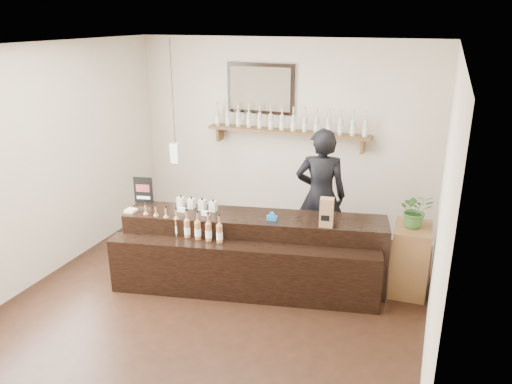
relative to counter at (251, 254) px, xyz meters
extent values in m
plane|color=black|center=(-0.22, -0.59, -0.41)|extent=(5.00, 5.00, 0.00)
plane|color=beige|center=(-0.22, 1.91, 0.99)|extent=(4.50, 0.00, 4.50)
plane|color=beige|center=(-0.22, -3.09, 0.99)|extent=(4.50, 0.00, 4.50)
plane|color=beige|center=(-2.47, -0.59, 0.99)|extent=(0.00, 5.00, 5.00)
plane|color=beige|center=(2.03, -0.59, 0.99)|extent=(0.00, 5.00, 5.00)
plane|color=white|center=(-0.22, -0.59, 2.39)|extent=(5.00, 5.00, 0.00)
cube|color=brown|center=(-0.12, 1.78, 1.09)|extent=(2.40, 0.25, 0.04)
cube|color=brown|center=(-1.20, 1.81, 0.97)|extent=(0.04, 0.20, 0.20)
cube|color=brown|center=(0.96, 1.81, 0.97)|extent=(0.04, 0.20, 0.20)
cube|color=black|center=(-0.57, 1.88, 1.67)|extent=(1.02, 0.04, 0.72)
cube|color=#43392B|center=(-0.57, 1.86, 1.67)|extent=(0.92, 0.01, 0.62)
cube|color=white|center=(-1.52, 1.01, 0.84)|extent=(0.12, 0.12, 0.28)
cylinder|color=black|center=(-1.52, 1.01, 1.69)|extent=(0.01, 0.01, 1.41)
cylinder|color=beige|center=(-1.22, 1.78, 1.22)|extent=(0.07, 0.07, 0.20)
cone|color=beige|center=(-1.22, 1.78, 1.34)|extent=(0.07, 0.07, 0.05)
cylinder|color=beige|center=(-1.22, 1.78, 1.40)|extent=(0.02, 0.02, 0.07)
cylinder|color=gold|center=(-1.22, 1.78, 1.45)|extent=(0.03, 0.03, 0.02)
cylinder|color=white|center=(-1.22, 1.78, 1.20)|extent=(0.07, 0.07, 0.09)
cylinder|color=beige|center=(-1.05, 1.78, 1.22)|extent=(0.07, 0.07, 0.20)
cone|color=beige|center=(-1.05, 1.78, 1.34)|extent=(0.07, 0.07, 0.05)
cylinder|color=beige|center=(-1.05, 1.78, 1.40)|extent=(0.02, 0.02, 0.07)
cylinder|color=gold|center=(-1.05, 1.78, 1.45)|extent=(0.03, 0.03, 0.02)
cylinder|color=white|center=(-1.05, 1.78, 1.20)|extent=(0.07, 0.07, 0.09)
cylinder|color=beige|center=(-0.88, 1.78, 1.22)|extent=(0.07, 0.07, 0.20)
cone|color=beige|center=(-0.88, 1.78, 1.34)|extent=(0.07, 0.07, 0.05)
cylinder|color=beige|center=(-0.88, 1.78, 1.40)|extent=(0.02, 0.02, 0.07)
cylinder|color=gold|center=(-0.88, 1.78, 1.45)|extent=(0.03, 0.03, 0.02)
cylinder|color=white|center=(-0.88, 1.78, 1.20)|extent=(0.07, 0.07, 0.09)
cylinder|color=beige|center=(-0.72, 1.78, 1.22)|extent=(0.07, 0.07, 0.20)
cone|color=beige|center=(-0.72, 1.78, 1.34)|extent=(0.07, 0.07, 0.05)
cylinder|color=beige|center=(-0.72, 1.78, 1.40)|extent=(0.02, 0.02, 0.07)
cylinder|color=gold|center=(-0.72, 1.78, 1.45)|extent=(0.03, 0.03, 0.02)
cylinder|color=white|center=(-0.72, 1.78, 1.20)|extent=(0.07, 0.07, 0.09)
cylinder|color=beige|center=(-0.55, 1.78, 1.22)|extent=(0.07, 0.07, 0.20)
cone|color=beige|center=(-0.55, 1.78, 1.34)|extent=(0.07, 0.07, 0.05)
cylinder|color=beige|center=(-0.55, 1.78, 1.40)|extent=(0.02, 0.02, 0.07)
cylinder|color=gold|center=(-0.55, 1.78, 1.45)|extent=(0.03, 0.03, 0.02)
cylinder|color=white|center=(-0.55, 1.78, 1.20)|extent=(0.07, 0.07, 0.09)
cylinder|color=beige|center=(-0.38, 1.78, 1.22)|extent=(0.07, 0.07, 0.20)
cone|color=beige|center=(-0.38, 1.78, 1.34)|extent=(0.07, 0.07, 0.05)
cylinder|color=beige|center=(-0.38, 1.78, 1.40)|extent=(0.02, 0.02, 0.07)
cylinder|color=gold|center=(-0.38, 1.78, 1.45)|extent=(0.03, 0.03, 0.02)
cylinder|color=white|center=(-0.38, 1.78, 1.20)|extent=(0.07, 0.07, 0.09)
cylinder|color=beige|center=(-0.21, 1.78, 1.22)|extent=(0.07, 0.07, 0.20)
cone|color=beige|center=(-0.21, 1.78, 1.34)|extent=(0.07, 0.07, 0.05)
cylinder|color=beige|center=(-0.21, 1.78, 1.40)|extent=(0.02, 0.02, 0.07)
cylinder|color=gold|center=(-0.21, 1.78, 1.45)|extent=(0.03, 0.03, 0.02)
cylinder|color=white|center=(-0.21, 1.78, 1.20)|extent=(0.07, 0.07, 0.09)
cylinder|color=beige|center=(-0.04, 1.78, 1.22)|extent=(0.07, 0.07, 0.20)
cone|color=beige|center=(-0.04, 1.78, 1.34)|extent=(0.07, 0.07, 0.05)
cylinder|color=beige|center=(-0.04, 1.78, 1.40)|extent=(0.02, 0.02, 0.07)
cylinder|color=gold|center=(-0.04, 1.78, 1.45)|extent=(0.03, 0.03, 0.02)
cylinder|color=white|center=(-0.04, 1.78, 1.20)|extent=(0.07, 0.07, 0.09)
cylinder|color=beige|center=(0.13, 1.78, 1.22)|extent=(0.07, 0.07, 0.20)
cone|color=beige|center=(0.13, 1.78, 1.34)|extent=(0.07, 0.07, 0.05)
cylinder|color=beige|center=(0.13, 1.78, 1.40)|extent=(0.02, 0.02, 0.07)
cylinder|color=gold|center=(0.13, 1.78, 1.45)|extent=(0.03, 0.03, 0.02)
cylinder|color=white|center=(0.13, 1.78, 1.20)|extent=(0.07, 0.07, 0.09)
cylinder|color=beige|center=(0.30, 1.78, 1.22)|extent=(0.07, 0.07, 0.20)
cone|color=beige|center=(0.30, 1.78, 1.34)|extent=(0.07, 0.07, 0.05)
cylinder|color=beige|center=(0.30, 1.78, 1.40)|extent=(0.02, 0.02, 0.07)
cylinder|color=gold|center=(0.30, 1.78, 1.45)|extent=(0.03, 0.03, 0.02)
cylinder|color=white|center=(0.30, 1.78, 1.20)|extent=(0.07, 0.07, 0.09)
cylinder|color=beige|center=(0.47, 1.78, 1.22)|extent=(0.07, 0.07, 0.20)
cone|color=beige|center=(0.47, 1.78, 1.34)|extent=(0.07, 0.07, 0.05)
cylinder|color=beige|center=(0.47, 1.78, 1.40)|extent=(0.02, 0.02, 0.07)
cylinder|color=gold|center=(0.47, 1.78, 1.45)|extent=(0.03, 0.03, 0.02)
cylinder|color=white|center=(0.47, 1.78, 1.20)|extent=(0.07, 0.07, 0.09)
cylinder|color=beige|center=(0.64, 1.78, 1.22)|extent=(0.07, 0.07, 0.20)
cone|color=beige|center=(0.64, 1.78, 1.34)|extent=(0.07, 0.07, 0.05)
cylinder|color=beige|center=(0.64, 1.78, 1.40)|extent=(0.02, 0.02, 0.07)
cylinder|color=gold|center=(0.64, 1.78, 1.45)|extent=(0.03, 0.03, 0.02)
cylinder|color=white|center=(0.64, 1.78, 1.20)|extent=(0.07, 0.07, 0.09)
cylinder|color=beige|center=(0.81, 1.78, 1.22)|extent=(0.07, 0.07, 0.20)
cone|color=beige|center=(0.81, 1.78, 1.34)|extent=(0.07, 0.07, 0.05)
cylinder|color=beige|center=(0.81, 1.78, 1.40)|extent=(0.02, 0.02, 0.07)
cylinder|color=gold|center=(0.81, 1.78, 1.45)|extent=(0.03, 0.03, 0.02)
cylinder|color=white|center=(0.81, 1.78, 1.20)|extent=(0.07, 0.07, 0.09)
cylinder|color=beige|center=(0.98, 1.78, 1.22)|extent=(0.07, 0.07, 0.20)
cone|color=beige|center=(0.98, 1.78, 1.34)|extent=(0.07, 0.07, 0.05)
cylinder|color=beige|center=(0.98, 1.78, 1.40)|extent=(0.02, 0.02, 0.07)
cylinder|color=gold|center=(0.98, 1.78, 1.45)|extent=(0.03, 0.03, 0.02)
cylinder|color=white|center=(0.98, 1.78, 1.20)|extent=(0.07, 0.07, 0.09)
cube|color=black|center=(0.01, 0.11, 0.02)|extent=(3.13, 1.15, 0.86)
cube|color=black|center=(0.01, -0.29, -0.08)|extent=(3.07, 0.88, 0.65)
cube|color=white|center=(-0.85, -0.08, 0.48)|extent=(0.10, 0.04, 0.05)
cube|color=white|center=(-0.53, -0.08, 0.48)|extent=(0.10, 0.04, 0.05)
cube|color=#D5BA82|center=(-1.42, -0.29, 0.31)|extent=(0.12, 0.12, 0.12)
cube|color=#D5BA82|center=(-1.42, -0.29, 0.43)|extent=(0.12, 0.12, 0.12)
cube|color=beige|center=(-0.94, 0.07, 0.51)|extent=(0.08, 0.08, 0.13)
cube|color=beige|center=(-0.94, 0.03, 0.51)|extent=(0.07, 0.00, 0.06)
cylinder|color=black|center=(-0.94, 0.07, 0.59)|extent=(0.02, 0.02, 0.03)
cube|color=beige|center=(-0.80, 0.07, 0.51)|extent=(0.08, 0.08, 0.13)
cube|color=beige|center=(-0.80, 0.03, 0.51)|extent=(0.07, 0.00, 0.06)
cylinder|color=black|center=(-0.80, 0.07, 0.59)|extent=(0.02, 0.02, 0.03)
cube|color=beige|center=(-0.65, 0.07, 0.51)|extent=(0.08, 0.08, 0.13)
cube|color=beige|center=(-0.65, 0.03, 0.51)|extent=(0.07, 0.00, 0.06)
cylinder|color=black|center=(-0.65, 0.07, 0.59)|extent=(0.02, 0.02, 0.03)
cube|color=beige|center=(-0.51, 0.07, 0.51)|extent=(0.08, 0.08, 0.13)
cube|color=beige|center=(-0.51, 0.03, 0.51)|extent=(0.07, 0.00, 0.06)
cylinder|color=black|center=(-0.51, 0.07, 0.59)|extent=(0.02, 0.02, 0.03)
cylinder|color=#965D32|center=(-1.21, -0.29, 0.35)|extent=(0.07, 0.07, 0.20)
cone|color=#965D32|center=(-1.21, -0.29, 0.48)|extent=(0.07, 0.07, 0.05)
cylinder|color=#965D32|center=(-1.21, -0.29, 0.54)|extent=(0.02, 0.02, 0.07)
cylinder|color=black|center=(-1.21, -0.29, 0.58)|extent=(0.03, 0.03, 0.03)
cylinder|color=white|center=(-1.21, -0.29, 0.33)|extent=(0.07, 0.07, 0.09)
cylinder|color=#965D32|center=(-1.08, -0.29, 0.35)|extent=(0.07, 0.07, 0.20)
cone|color=#965D32|center=(-1.08, -0.29, 0.48)|extent=(0.07, 0.07, 0.05)
cylinder|color=#965D32|center=(-1.08, -0.29, 0.54)|extent=(0.02, 0.02, 0.07)
cylinder|color=black|center=(-1.08, -0.29, 0.58)|extent=(0.03, 0.03, 0.03)
cylinder|color=white|center=(-1.08, -0.29, 0.33)|extent=(0.07, 0.07, 0.09)
cylinder|color=#965D32|center=(-0.94, -0.29, 0.35)|extent=(0.07, 0.07, 0.20)
cone|color=#965D32|center=(-0.94, -0.29, 0.48)|extent=(0.07, 0.07, 0.05)
cylinder|color=#965D32|center=(-0.94, -0.29, 0.54)|extent=(0.02, 0.02, 0.07)
cylinder|color=black|center=(-0.94, -0.29, 0.58)|extent=(0.03, 0.03, 0.03)
cylinder|color=white|center=(-0.94, -0.29, 0.33)|extent=(0.07, 0.07, 0.09)
cylinder|color=#965D32|center=(-0.81, -0.29, 0.35)|extent=(0.07, 0.07, 0.20)
cone|color=#965D32|center=(-0.81, -0.29, 0.48)|extent=(0.07, 0.07, 0.05)
cylinder|color=#965D32|center=(-0.81, -0.29, 0.54)|extent=(0.02, 0.02, 0.07)
cylinder|color=black|center=(-0.81, -0.29, 0.58)|extent=(0.03, 0.03, 0.03)
cylinder|color=white|center=(-0.81, -0.29, 0.33)|extent=(0.07, 0.07, 0.09)
cylinder|color=#965D32|center=(-0.67, -0.29, 0.35)|extent=(0.07, 0.07, 0.20)
cone|color=#965D32|center=(-0.67, -0.29, 0.48)|extent=(0.07, 0.07, 0.05)
cylinder|color=#965D32|center=(-0.67, -0.29, 0.54)|extent=(0.02, 0.02, 0.07)
cylinder|color=black|center=(-0.67, -0.29, 0.58)|extent=(0.03, 0.03, 0.03)
cylinder|color=white|center=(-0.67, -0.29, 0.33)|extent=(0.07, 0.07, 0.09)
cylinder|color=#965D32|center=(-0.53, -0.29, 0.35)|extent=(0.07, 0.07, 0.20)
cone|color=#965D32|center=(-0.53, -0.29, 0.48)|extent=(0.07, 0.07, 0.05)
cylinder|color=#965D32|center=(-0.53, -0.29, 0.54)|extent=(0.02, 0.02, 0.07)
cylinder|color=black|center=(-0.53, -0.29, 0.58)|extent=(0.03, 0.03, 0.03)
cylinder|color=white|center=(-0.53, -0.29, 0.33)|extent=(0.07, 0.07, 0.09)
cylinder|color=#965D32|center=(-0.40, -0.29, 0.35)|extent=(0.07, 0.07, 0.20)
cone|color=#965D32|center=(-0.40, -0.29, 0.48)|extent=(0.07, 0.07, 0.05)
cylinder|color=#965D32|center=(-0.40, -0.29, 0.54)|extent=(0.02, 0.02, 0.07)
cylinder|color=black|center=(-0.40, -0.29, 0.58)|extent=(0.03, 0.03, 0.03)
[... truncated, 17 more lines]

